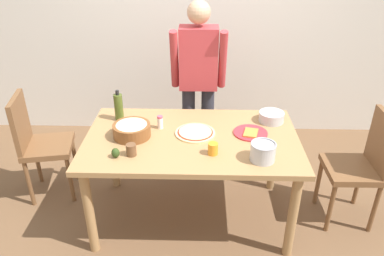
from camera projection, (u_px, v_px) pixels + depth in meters
name	position (u px, v px, depth m)	size (l,w,h in m)	color
ground	(192.00, 215.00, 3.18)	(8.00, 8.00, 0.00)	brown
wall_back	(196.00, 17.00, 3.97)	(5.60, 0.10, 2.60)	silver
dining_table	(192.00, 147.00, 2.86)	(1.60, 0.96, 0.76)	#A37A4C
person_cook	(198.00, 78.00, 3.40)	(0.49, 0.25, 1.62)	#2D2D38
chair_wooden_left	(38.00, 141.00, 3.21)	(0.47, 0.47, 0.95)	brown
chair_wooden_right	(362.00, 162.00, 2.91)	(0.40, 0.40, 0.95)	brown
pizza_raw_on_board	(195.00, 133.00, 2.86)	(0.31, 0.31, 0.02)	beige
plate_with_slice	(250.00, 133.00, 2.86)	(0.26, 0.26, 0.02)	red
popcorn_bowl	(132.00, 129.00, 2.81)	(0.28, 0.28, 0.11)	brown
mixing_bowl_steel	(271.00, 117.00, 3.03)	(0.20, 0.20, 0.08)	#B7B7BC
olive_oil_bottle	(119.00, 107.00, 3.02)	(0.07, 0.07, 0.26)	#47561E
steel_pot	(263.00, 152.00, 2.52)	(0.17, 0.17, 0.13)	#B7B7BC
cup_orange	(213.00, 149.00, 2.59)	(0.07, 0.07, 0.09)	orange
cup_small_brown	(131.00, 150.00, 2.58)	(0.07, 0.07, 0.09)	brown
salt_shaker	(160.00, 122.00, 2.92)	(0.04, 0.04, 0.11)	white
avocado	(116.00, 153.00, 2.56)	(0.06, 0.06, 0.07)	#2D4219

